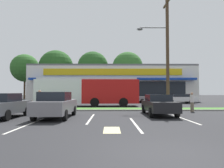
# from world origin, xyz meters

# --- Properties ---
(ground_plane) EXTENTS (240.00, 240.00, 0.00)m
(ground_plane) POSITION_xyz_m (0.00, 0.00, 0.00)
(ground_plane) COLOR #262628
(grass_median) EXTENTS (56.00, 2.20, 0.12)m
(grass_median) POSITION_xyz_m (0.00, 14.00, 0.06)
(grass_median) COLOR #427A2D
(grass_median) RESTS_ON ground_plane
(curb_lip) EXTENTS (56.00, 0.24, 0.12)m
(curb_lip) POSITION_xyz_m (0.00, 12.78, 0.06)
(curb_lip) COLOR gray
(curb_lip) RESTS_ON ground_plane
(parking_stripe_0) EXTENTS (0.12, 4.80, 0.01)m
(parking_stripe_0) POSITION_xyz_m (-5.48, 5.16, 0.00)
(parking_stripe_0) COLOR silver
(parking_stripe_0) RESTS_ON ground_plane
(parking_stripe_1) EXTENTS (0.12, 4.80, 0.01)m
(parking_stripe_1) POSITION_xyz_m (-2.60, 7.56, 0.00)
(parking_stripe_1) COLOR silver
(parking_stripe_1) RESTS_ON ground_plane
(parking_stripe_2) EXTENTS (0.12, 4.80, 0.01)m
(parking_stripe_2) POSITION_xyz_m (-0.17, 5.27, 0.00)
(parking_stripe_2) COLOR silver
(parking_stripe_2) RESTS_ON ground_plane
(parking_stripe_3) EXTENTS (0.12, 4.80, 0.01)m
(parking_stripe_3) POSITION_xyz_m (3.02, 7.35, 0.00)
(parking_stripe_3) COLOR silver
(parking_stripe_3) RESTS_ON ground_plane
(lot_arrow) EXTENTS (0.70, 1.60, 0.01)m
(lot_arrow) POSITION_xyz_m (-1.36, 3.68, 0.00)
(lot_arrow) COLOR beige
(lot_arrow) RESTS_ON ground_plane
(storefront_building) EXTENTS (29.30, 14.80, 6.46)m
(storefront_building) POSITION_xyz_m (-0.96, 36.73, 3.23)
(storefront_building) COLOR silver
(storefront_building) RESTS_ON ground_plane
(tree_far_left) EXTENTS (6.82, 6.82, 11.03)m
(tree_far_left) POSITION_xyz_m (-22.51, 46.47, 7.61)
(tree_far_left) COLOR #473323
(tree_far_left) RESTS_ON ground_plane
(tree_left) EXTENTS (8.38, 8.38, 11.88)m
(tree_left) POSITION_xyz_m (-14.64, 45.85, 7.68)
(tree_left) COLOR #473323
(tree_left) RESTS_ON ground_plane
(tree_mid_left) EXTENTS (7.22, 7.22, 11.28)m
(tree_mid_left) POSITION_xyz_m (-5.52, 44.16, 7.66)
(tree_mid_left) COLOR #473323
(tree_mid_left) RESTS_ON ground_plane
(tree_mid) EXTENTS (7.00, 7.00, 10.87)m
(tree_mid) POSITION_xyz_m (2.58, 42.44, 7.35)
(tree_mid) COLOR #473323
(tree_mid) RESTS_ON ground_plane
(utility_pole) EXTENTS (3.03, 2.40, 10.68)m
(utility_pole) POSITION_xyz_m (3.83, 14.18, 5.69)
(utility_pole) COLOR #4C3826
(utility_pole) RESTS_ON ground_plane
(city_bus) EXTENTS (11.75, 2.95, 3.25)m
(city_bus) POSITION_xyz_m (-4.05, 19.11, 1.76)
(city_bus) COLOR #B71414
(city_bus) RESTS_ON ground_plane
(bus_stop_bench) EXTENTS (1.60, 0.45, 0.95)m
(bus_stop_bench) POSITION_xyz_m (-8.64, 12.13, 0.50)
(bus_stop_bench) COLOR brown
(bus_stop_bench) RESTS_ON ground_plane
(car_0) EXTENTS (4.57, 1.99, 1.36)m
(car_0) POSITION_xyz_m (8.55, 24.74, 0.72)
(car_0) COLOR silver
(car_0) RESTS_ON ground_plane
(car_1) EXTENTS (4.24, 1.98, 1.40)m
(car_1) POSITION_xyz_m (1.97, 26.39, 0.74)
(car_1) COLOR slate
(car_1) RESTS_ON ground_plane
(car_3) EXTENTS (1.97, 4.68, 1.62)m
(car_3) POSITION_xyz_m (-4.83, 7.93, 0.82)
(car_3) COLOR slate
(car_3) RESTS_ON ground_plane
(car_4) EXTENTS (1.86, 4.60, 1.44)m
(car_4) POSITION_xyz_m (1.98, 9.45, 0.75)
(car_4) COLOR black
(car_4) RESTS_ON ground_plane
(car_5) EXTENTS (1.87, 4.42, 1.54)m
(car_5) POSITION_xyz_m (-8.00, 7.81, 0.79)
(car_5) COLOR #515459
(car_5) RESTS_ON ground_plane
(pedestrian_near_bench) EXTENTS (0.32, 0.32, 1.60)m
(pedestrian_near_bench) POSITION_xyz_m (5.31, 11.91, 0.80)
(pedestrian_near_bench) COLOR #726651
(pedestrian_near_bench) RESTS_ON ground_plane
(pedestrian_by_pole) EXTENTS (0.36, 0.36, 1.78)m
(pedestrian_by_pole) POSITION_xyz_m (-6.95, 11.18, 0.89)
(pedestrian_by_pole) COLOR #47423D
(pedestrian_by_pole) RESTS_ON ground_plane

